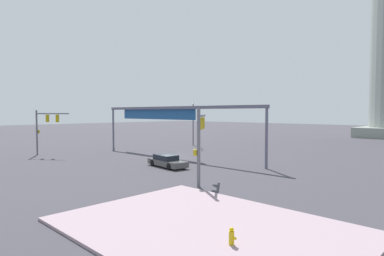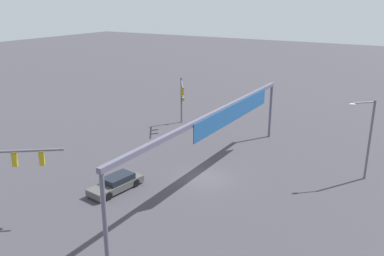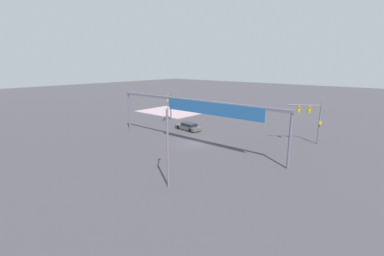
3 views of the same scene
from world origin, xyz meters
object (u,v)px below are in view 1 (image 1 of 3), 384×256
(sedan_car_approaching, at_px, (167,161))
(fire_hydrant_on_curb, at_px, (232,236))
(streetlamp_curved_arm, at_px, (193,120))
(traffic_signal_opposite_side, at_px, (45,125))
(traffic_signal_near_corner, at_px, (200,134))

(sedan_car_approaching, height_order, fire_hydrant_on_curb, sedan_car_approaching)
(streetlamp_curved_arm, bearing_deg, sedan_car_approaching, -6.55)
(traffic_signal_opposite_side, bearing_deg, sedan_car_approaching, -19.58)
(traffic_signal_near_corner, height_order, streetlamp_curved_arm, streetlamp_curved_arm)
(fire_hydrant_on_curb, bearing_deg, streetlamp_curved_arm, 135.90)
(fire_hydrant_on_curb, bearing_deg, traffic_signal_near_corner, 138.53)
(traffic_signal_near_corner, relative_size, streetlamp_curved_arm, 0.82)
(traffic_signal_near_corner, distance_m, streetlamp_curved_arm, 28.28)
(streetlamp_curved_arm, bearing_deg, traffic_signal_near_corner, 1.71)
(traffic_signal_opposite_side, distance_m, streetlamp_curved_arm, 22.41)
(traffic_signal_near_corner, height_order, fire_hydrant_on_curb, traffic_signal_near_corner)
(traffic_signal_opposite_side, xyz_separation_m, sedan_car_approaching, (17.87, 4.87, -3.33))
(sedan_car_approaching, xyz_separation_m, fire_hydrant_on_curb, (16.42, -11.14, -0.09))
(traffic_signal_opposite_side, bearing_deg, fire_hydrant_on_curb, -45.19)
(traffic_signal_near_corner, xyz_separation_m, streetlamp_curved_arm, (-19.92, 20.07, 0.30))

